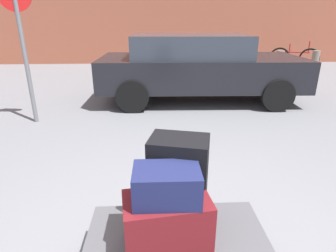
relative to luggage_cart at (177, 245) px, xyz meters
name	(u,v)px	position (x,y,z in m)	size (l,w,h in m)	color
luggage_cart	(177,245)	(0.00, 0.00, 0.00)	(1.23, 0.72, 0.34)	#4C4C51
duffel_bag_maroon_front_left	(167,223)	(-0.07, -0.07, 0.25)	(0.54, 0.32, 0.36)	maroon
suitcase_black_rear_left	(179,180)	(0.02, 0.20, 0.40)	(0.40, 0.28, 0.65)	black
duffel_bag_navy_topmost_pile	(167,185)	(-0.07, -0.07, 0.53)	(0.40, 0.27, 0.21)	#191E47
parked_car	(198,66)	(0.82, 4.64, 0.49)	(4.35, 2.02, 1.42)	black
bicycle_leaning	(294,57)	(5.11, 8.94, 0.11)	(1.69, 0.61, 0.96)	black
bollard_kerb_near	(243,62)	(2.89, 7.96, 0.09)	(0.24, 0.24, 0.72)	#72665B
bollard_kerb_mid	(280,62)	(4.14, 7.96, 0.09)	(0.24, 0.24, 0.72)	#72665B
bollard_kerb_far	(315,61)	(5.36, 7.96, 0.09)	(0.24, 0.24, 0.72)	#72665B
no_parking_sign	(22,38)	(-2.25, 3.34, 1.17)	(0.50, 0.08, 2.32)	slate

